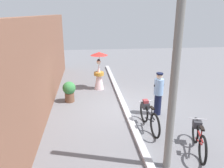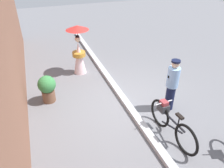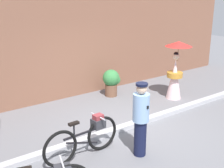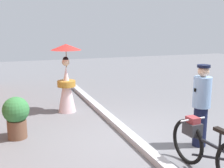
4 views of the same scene
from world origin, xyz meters
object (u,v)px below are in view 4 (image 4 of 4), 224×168
bicycle_near_officer (206,149)px  person_with_parasol (66,78)px  potted_plant_by_door (17,115)px  person_officer (201,104)px

bicycle_near_officer → person_with_parasol: (4.13, 1.34, 0.50)m
person_with_parasol → potted_plant_by_door: bearing=137.9°
person_with_parasol → potted_plant_by_door: 2.07m
person_officer → potted_plant_by_door: (1.65, 3.32, -0.34)m
bicycle_near_officer → person_officer: bearing=-32.8°
bicycle_near_officer → person_with_parasol: person_with_parasol is taller
person_officer → person_with_parasol: size_ratio=0.87×
potted_plant_by_door → person_with_parasol: bearing=-42.1°
potted_plant_by_door → bicycle_near_officer: bearing=-134.2°
bicycle_near_officer → potted_plant_by_door: potted_plant_by_door is taller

